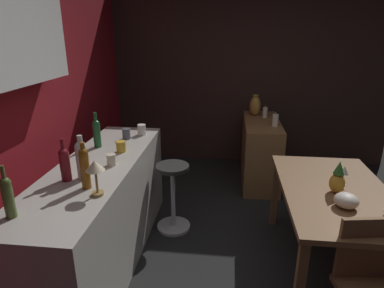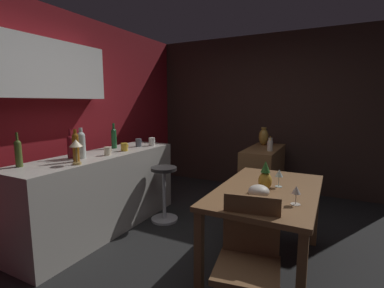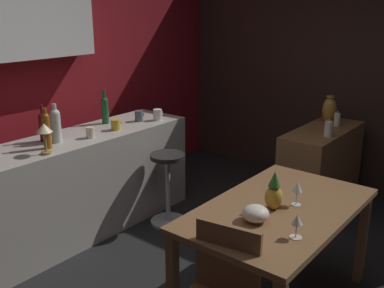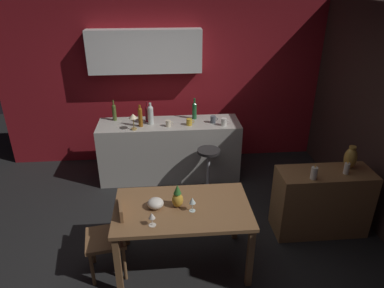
{
  "view_description": "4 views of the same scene",
  "coord_description": "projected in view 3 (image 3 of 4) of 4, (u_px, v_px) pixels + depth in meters",
  "views": [
    {
      "loc": [
        -2.3,
        0.37,
        1.91
      ],
      "look_at": [
        0.44,
        0.69,
        0.95
      ],
      "focal_mm": 30.72,
      "sensor_mm": 36.0,
      "label": 1
    },
    {
      "loc": [
        -2.3,
        -0.96,
        1.49
      ],
      "look_at": [
        0.53,
        0.48,
        1.01
      ],
      "focal_mm": 26.22,
      "sensor_mm": 36.0,
      "label": 2
    },
    {
      "loc": [
        -2.3,
        -1.69,
        1.99
      ],
      "look_at": [
        0.35,
        0.44,
        0.92
      ],
      "focal_mm": 41.81,
      "sensor_mm": 36.0,
      "label": 3
    },
    {
      "loc": [
        -0.04,
        -3.38,
        2.84
      ],
      "look_at": [
        0.3,
        0.67,
        0.89
      ],
      "focal_mm": 32.49,
      "sensor_mm": 36.0,
      "label": 4
    }
  ],
  "objects": [
    {
      "name": "ground_plane",
      "position": [
        209.0,
        285.0,
        3.32
      ],
      "size": [
        9.0,
        9.0,
        0.0
      ],
      "primitive_type": "plane",
      "color": "black"
    },
    {
      "name": "wall_kitchen_back",
      "position": [
        25.0,
        70.0,
        4.09
      ],
      "size": [
        5.2,
        0.33,
        2.6
      ],
      "color": "maroon",
      "rests_on": "ground_plane"
    },
    {
      "name": "wall_side_right",
      "position": [
        325.0,
        69.0,
        5.0
      ],
      "size": [
        0.1,
        4.4,
        2.6
      ],
      "primitive_type": "cube",
      "color": "#33231E",
      "rests_on": "ground_plane"
    },
    {
      "name": "dining_table",
      "position": [
        278.0,
        219.0,
        2.91
      ],
      "size": [
        1.39,
        0.82,
        0.74
      ],
      "color": "brown",
      "rests_on": "ground_plane"
    },
    {
      "name": "kitchen_counter",
      "position": [
        86.0,
        182.0,
        4.04
      ],
      "size": [
        2.1,
        0.6,
        0.9
      ],
      "primitive_type": "cube",
      "color": "#B2ADA3",
      "rests_on": "ground_plane"
    },
    {
      "name": "sideboard_cabinet",
      "position": [
        320.0,
        168.0,
        4.5
      ],
      "size": [
        1.1,
        0.44,
        0.82
      ],
      "primitive_type": "cube",
      "color": "olive",
      "rests_on": "ground_plane"
    },
    {
      "name": "bar_stool",
      "position": [
        168.0,
        187.0,
        4.15
      ],
      "size": [
        0.34,
        0.34,
        0.69
      ],
      "color": "#262323",
      "rests_on": "ground_plane"
    },
    {
      "name": "wine_glass_left",
      "position": [
        297.0,
        221.0,
        2.48
      ],
      "size": [
        0.07,
        0.07,
        0.14
      ],
      "color": "silver",
      "rests_on": "dining_table"
    },
    {
      "name": "wine_glass_right",
      "position": [
        297.0,
        188.0,
        2.88
      ],
      "size": [
        0.07,
        0.07,
        0.16
      ],
      "color": "silver",
      "rests_on": "dining_table"
    },
    {
      "name": "pineapple_centerpiece",
      "position": [
        274.0,
        193.0,
        2.83
      ],
      "size": [
        0.11,
        0.11,
        0.25
      ],
      "color": "gold",
      "rests_on": "dining_table"
    },
    {
      "name": "fruit_bowl",
      "position": [
        256.0,
        214.0,
        2.68
      ],
      "size": [
        0.16,
        0.16,
        0.1
      ],
      "primitive_type": "ellipsoid",
      "color": "beige",
      "rests_on": "dining_table"
    },
    {
      "name": "wine_bottle_amber",
      "position": [
        46.0,
        129.0,
        3.49
      ],
      "size": [
        0.06,
        0.06,
        0.32
      ],
      "color": "#8C5114",
      "rests_on": "kitchen_counter"
    },
    {
      "name": "wine_bottle_green",
      "position": [
        105.0,
        109.0,
        4.23
      ],
      "size": [
        0.07,
        0.07,
        0.32
      ],
      "color": "#1E592D",
      "rests_on": "kitchen_counter"
    },
    {
      "name": "wine_bottle_ruby",
      "position": [
        43.0,
        126.0,
        3.68
      ],
      "size": [
        0.07,
        0.07,
        0.31
      ],
      "color": "maroon",
      "rests_on": "kitchen_counter"
    },
    {
      "name": "wine_bottle_clear",
      "position": [
        56.0,
        124.0,
        3.65
      ],
      "size": [
        0.08,
        0.08,
        0.32
      ],
      "color": "silver",
      "rests_on": "kitchen_counter"
    },
    {
      "name": "cup_white",
      "position": [
        158.0,
        115.0,
        4.38
      ],
      "size": [
        0.12,
        0.08,
        0.11
      ],
      "color": "white",
      "rests_on": "kitchen_counter"
    },
    {
      "name": "cup_mustard",
      "position": [
        116.0,
        125.0,
        4.04
      ],
      "size": [
        0.12,
        0.08,
        0.1
      ],
      "color": "gold",
      "rests_on": "kitchen_counter"
    },
    {
      "name": "cup_cream",
      "position": [
        90.0,
        132.0,
        3.8
      ],
      "size": [
        0.11,
        0.07,
        0.09
      ],
      "color": "beige",
      "rests_on": "kitchen_counter"
    },
    {
      "name": "cup_slate",
      "position": [
        139.0,
        116.0,
        4.34
      ],
      "size": [
        0.11,
        0.08,
        0.1
      ],
      "color": "#515660",
      "rests_on": "kitchen_counter"
    },
    {
      "name": "counter_lamp",
      "position": [
        44.0,
        131.0,
        3.35
      ],
      "size": [
        0.12,
        0.12,
        0.24
      ],
      "color": "#A58447",
      "rests_on": "kitchen_counter"
    },
    {
      "name": "pillar_candle_tall",
      "position": [
        337.0,
        119.0,
        4.48
      ],
      "size": [
        0.06,
        0.06,
        0.16
      ],
      "color": "white",
      "rests_on": "sideboard_cabinet"
    },
    {
      "name": "pillar_candle_short",
      "position": [
        328.0,
        129.0,
        4.11
      ],
      "size": [
        0.07,
        0.07,
        0.17
      ],
      "color": "white",
      "rests_on": "sideboard_cabinet"
    },
    {
      "name": "vase_brass",
      "position": [
        329.0,
        110.0,
        4.6
      ],
      "size": [
        0.15,
        0.15,
        0.28
      ],
      "color": "#B78C38",
      "rests_on": "sideboard_cabinet"
    }
  ]
}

